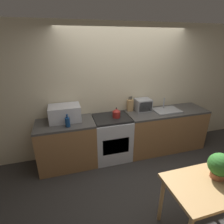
{
  "coord_description": "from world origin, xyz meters",
  "views": [
    {
      "loc": [
        -1.18,
        -2.14,
        2.27
      ],
      "look_at": [
        -0.36,
        0.72,
        1.05
      ],
      "focal_mm": 28.0,
      "sensor_mm": 36.0,
      "label": 1
    }
  ],
  "objects_px": {
    "toaster_oven": "(143,105)",
    "dining_table": "(205,192)",
    "microwave": "(65,113)",
    "kettle": "(116,113)",
    "stove_range": "(112,138)",
    "bottle": "(68,122)"
  },
  "relations": [
    {
      "from": "bottle",
      "to": "dining_table",
      "type": "distance_m",
      "value": 2.2
    },
    {
      "from": "toaster_oven",
      "to": "dining_table",
      "type": "distance_m",
      "value": 1.99
    },
    {
      "from": "toaster_oven",
      "to": "microwave",
      "type": "bearing_deg",
      "value": -177.94
    },
    {
      "from": "microwave",
      "to": "dining_table",
      "type": "xyz_separation_m",
      "value": [
        1.47,
        -1.89,
        -0.4
      ]
    },
    {
      "from": "stove_range",
      "to": "microwave",
      "type": "bearing_deg",
      "value": 173.41
    },
    {
      "from": "kettle",
      "to": "microwave",
      "type": "xyz_separation_m",
      "value": [
        -0.95,
        0.12,
        0.06
      ]
    },
    {
      "from": "kettle",
      "to": "toaster_oven",
      "type": "height_order",
      "value": "toaster_oven"
    },
    {
      "from": "stove_range",
      "to": "kettle",
      "type": "xyz_separation_m",
      "value": [
        0.09,
        -0.02,
        0.54
      ]
    },
    {
      "from": "dining_table",
      "to": "stove_range",
      "type": "bearing_deg",
      "value": 108.91
    },
    {
      "from": "toaster_oven",
      "to": "dining_table",
      "type": "relative_size",
      "value": 0.36
    },
    {
      "from": "kettle",
      "to": "microwave",
      "type": "distance_m",
      "value": 0.96
    },
    {
      "from": "dining_table",
      "to": "microwave",
      "type": "bearing_deg",
      "value": 127.93
    },
    {
      "from": "microwave",
      "to": "bottle",
      "type": "height_order",
      "value": "microwave"
    },
    {
      "from": "bottle",
      "to": "stove_range",
      "type": "bearing_deg",
      "value": 11.51
    },
    {
      "from": "microwave",
      "to": "toaster_oven",
      "type": "bearing_deg",
      "value": 2.06
    },
    {
      "from": "bottle",
      "to": "toaster_oven",
      "type": "bearing_deg",
      "value": 11.79
    },
    {
      "from": "microwave",
      "to": "toaster_oven",
      "type": "relative_size",
      "value": 1.76
    },
    {
      "from": "stove_range",
      "to": "bottle",
      "type": "bearing_deg",
      "value": -168.49
    },
    {
      "from": "stove_range",
      "to": "kettle",
      "type": "height_order",
      "value": "kettle"
    },
    {
      "from": "kettle",
      "to": "toaster_oven",
      "type": "distance_m",
      "value": 0.67
    },
    {
      "from": "bottle",
      "to": "dining_table",
      "type": "height_order",
      "value": "bottle"
    },
    {
      "from": "kettle",
      "to": "toaster_oven",
      "type": "relative_size",
      "value": 0.63
    }
  ]
}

